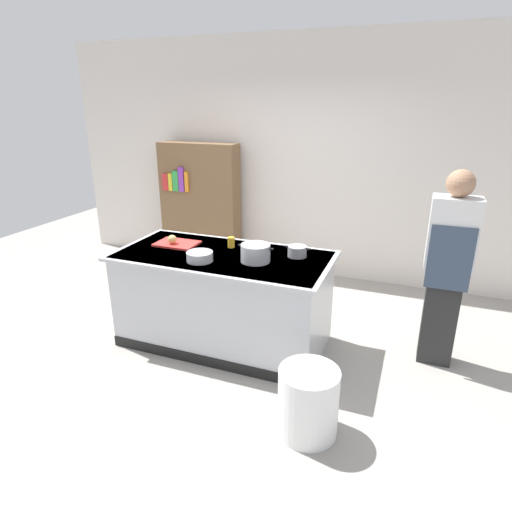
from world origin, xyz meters
name	(u,v)px	position (x,y,z in m)	size (l,w,h in m)	color
ground_plane	(225,341)	(0.00, 0.00, 0.00)	(10.00, 10.00, 0.00)	#9E9991
back_wall	(291,160)	(0.00, 2.10, 1.50)	(6.40, 0.12, 3.00)	silver
counter_island	(224,298)	(0.00, 0.00, 0.47)	(1.98, 0.98, 0.90)	#B7BABF
cutting_board	(177,244)	(-0.54, 0.10, 0.91)	(0.40, 0.28, 0.02)	red
onion	(172,239)	(-0.56, 0.06, 0.96)	(0.09, 0.09, 0.09)	tan
stock_pot	(256,253)	(0.34, -0.06, 0.98)	(0.32, 0.26, 0.15)	#B7BABF
sauce_pan	(297,251)	(0.65, 0.20, 0.95)	(0.24, 0.17, 0.10)	#99999E
mixing_bowl	(200,256)	(-0.11, -0.22, 0.94)	(0.23, 0.23, 0.08)	#B7BABF
juice_cup	(231,242)	(-0.01, 0.22, 0.95)	(0.07, 0.07, 0.10)	yellow
trash_bin	(308,402)	(1.07, -0.91, 0.25)	(0.42, 0.42, 0.50)	white
person_chef	(448,266)	(1.90, 0.39, 0.91)	(0.38, 0.25, 1.72)	#282828
bookshelf	(200,206)	(-1.19, 1.80, 0.85)	(1.10, 0.31, 1.70)	brown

